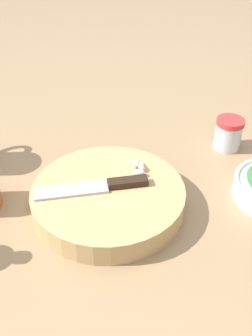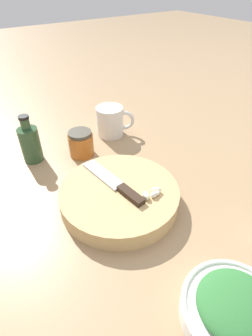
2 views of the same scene
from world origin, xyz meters
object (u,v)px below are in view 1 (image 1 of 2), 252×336
chef_knife (99,186)px  spice_jar (228,134)px  cutting_board (108,198)px  garlic_cloves (139,167)px

chef_knife → spice_jar: bearing=-64.5°
cutting_board → chef_knife: size_ratio=1.36×
cutting_board → chef_knife: 0.03m
cutting_board → spice_jar: bearing=33.6°
garlic_cloves → spice_jar: (0.22, 0.13, -0.01)m
chef_knife → garlic_cloves: (0.08, 0.05, 0.00)m
garlic_cloves → spice_jar: spice_jar is taller
cutting_board → garlic_cloves: size_ratio=4.94×
garlic_cloves → cutting_board: bearing=-139.7°
garlic_cloves → chef_knife: bearing=-146.9°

